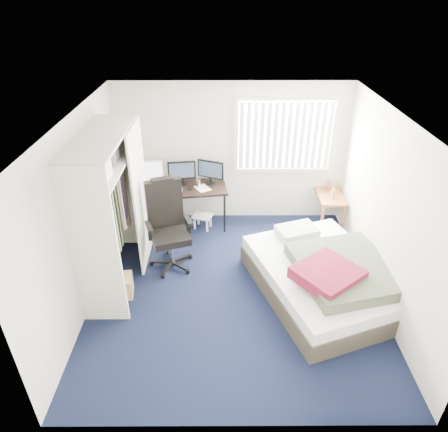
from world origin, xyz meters
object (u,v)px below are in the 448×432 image
desk (180,185)px  bed (325,276)px  office_chair (169,234)px  nightstand (329,196)px

desk → bed: 2.91m
desk → office_chair: bearing=-94.3°
desk → office_chair: size_ratio=1.20×
bed → nightstand: bearing=76.3°
desk → nightstand: 2.67m
nightstand → office_chair: bearing=-156.1°
office_chair → desk: bearing=85.7°
office_chair → nightstand: (2.74, 1.22, 0.01)m
desk → bed: (2.18, -1.86, -0.51)m
office_chair → bed: office_chair is taller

